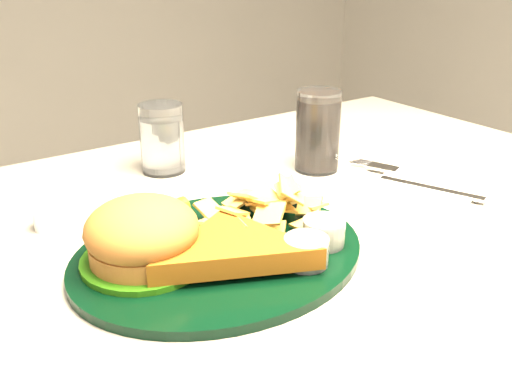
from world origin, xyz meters
TOP-DOWN VIEW (x-y plane):
  - dinner_plate at (-0.09, -0.04)m, footprint 0.34×0.29m
  - water_glass at (-0.02, 0.24)m, footprint 0.08×0.08m
  - cola_glass at (0.18, 0.11)m, footprint 0.07×0.07m
  - fork_napkin at (0.25, -0.04)m, footprint 0.21×0.23m
  - spoon at (-0.17, 0.00)m, footprint 0.10×0.17m
  - ramekin at (-0.22, 0.14)m, footprint 0.05×0.05m

SIDE VIEW (x-z plane):
  - spoon at x=-0.17m, z-range 0.75..0.76m
  - fork_napkin at x=0.25m, z-range 0.75..0.76m
  - ramekin at x=-0.22m, z-range 0.75..0.77m
  - dinner_plate at x=-0.09m, z-range 0.75..0.83m
  - water_glass at x=-0.02m, z-range 0.75..0.85m
  - cola_glass at x=0.18m, z-range 0.75..0.87m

